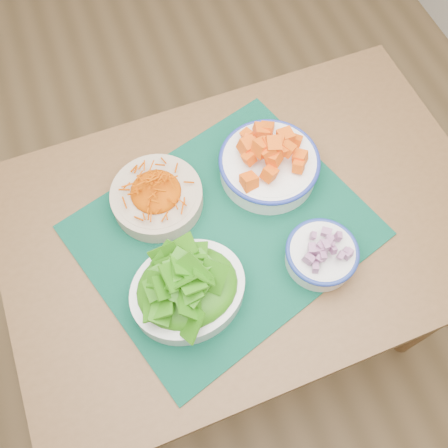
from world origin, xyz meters
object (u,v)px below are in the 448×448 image
object	(u,v)px
carrot_bowl	(156,194)
placemat	(224,230)
lettuce_bowl	(187,287)
table	(246,242)
squash_bowl	(270,160)
onion_bowl	(322,253)

from	to	relation	value
carrot_bowl	placemat	bearing A→B (deg)	-44.94
carrot_bowl	lettuce_bowl	distance (m)	0.23
placemat	lettuce_bowl	xyz separation A→B (m)	(-0.12, -0.12, 0.05)
table	placemat	size ratio (longest dim) A/B	1.88
placemat	squash_bowl	xyz separation A→B (m)	(0.15, 0.10, 0.06)
placemat	lettuce_bowl	world-z (taller)	lettuce_bowl
carrot_bowl	lettuce_bowl	xyz separation A→B (m)	(-0.00, -0.23, 0.01)
carrot_bowl	squash_bowl	world-z (taller)	squash_bowl
table	placemat	distance (m)	0.13
table	squash_bowl	bearing A→B (deg)	47.29
placemat	onion_bowl	distance (m)	0.22
lettuce_bowl	onion_bowl	distance (m)	0.29
squash_bowl	onion_bowl	world-z (taller)	squash_bowl
table	lettuce_bowl	xyz separation A→B (m)	(-0.18, -0.12, 0.17)
lettuce_bowl	onion_bowl	xyz separation A→B (m)	(0.29, -0.02, -0.02)
placemat	squash_bowl	bearing A→B (deg)	17.37
onion_bowl	squash_bowl	bearing A→B (deg)	94.63
carrot_bowl	onion_bowl	size ratio (longest dim) A/B	1.56
carrot_bowl	table	bearing A→B (deg)	-33.21
lettuce_bowl	squash_bowl	bearing A→B (deg)	29.96
table	squash_bowl	distance (m)	0.22
lettuce_bowl	carrot_bowl	bearing A→B (deg)	79.53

